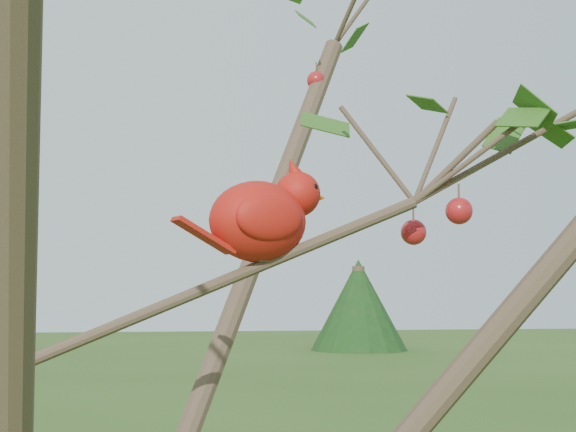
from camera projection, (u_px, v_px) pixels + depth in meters
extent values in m
sphere|color=#A61719|center=(414.00, 232.00, 1.37)|extent=(0.04, 0.04, 0.04)
sphere|color=#A61719|center=(316.00, 81.00, 1.86)|extent=(0.04, 0.04, 0.04)
sphere|color=#A61719|center=(459.00, 211.00, 1.29)|extent=(0.04, 0.04, 0.04)
ellipsoid|color=#B6160F|center=(258.00, 222.00, 1.28)|extent=(0.18, 0.16, 0.12)
sphere|color=#B6160F|center=(298.00, 194.00, 1.32)|extent=(0.09, 0.09, 0.07)
cone|color=#B6160F|center=(294.00, 171.00, 1.32)|extent=(0.06, 0.05, 0.05)
cone|color=#D85914|center=(317.00, 198.00, 1.34)|extent=(0.04, 0.03, 0.03)
ellipsoid|color=black|center=(311.00, 198.00, 1.33)|extent=(0.03, 0.04, 0.03)
cube|color=#B6160F|center=(204.00, 236.00, 1.24)|extent=(0.10, 0.06, 0.05)
ellipsoid|color=#B6160F|center=(241.00, 221.00, 1.32)|extent=(0.11, 0.07, 0.07)
ellipsoid|color=#B6160F|center=(269.00, 217.00, 1.24)|extent=(0.11, 0.07, 0.07)
cylinder|color=#3D2D21|center=(359.00, 308.00, 28.79)|extent=(0.41, 0.41, 2.73)
cone|color=black|center=(359.00, 305.00, 28.80)|extent=(3.19, 3.19, 2.96)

